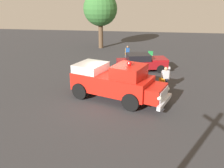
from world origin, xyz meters
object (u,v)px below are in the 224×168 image
vintage_fire_truck (115,81)px  oak_tree_left (100,9)px  classic_hot_rod (142,62)px  spectator_seated (128,52)px  spectator_standing (165,77)px  lawn_chair_spare (160,85)px  lawn_chair_near_truck (128,52)px  lawn_chair_by_car (150,56)px

vintage_fire_truck → oak_tree_left: bearing=13.9°
vintage_fire_truck → classic_hot_rod: (6.43, -1.51, -0.45)m
vintage_fire_truck → spectator_seated: size_ratio=4.91×
classic_hot_rod → spectator_standing: 4.79m
classic_hot_rod → spectator_seated: bearing=21.4°
lawn_chair_spare → classic_hot_rod: bearing=14.8°
classic_hot_rod → spectator_standing: spectator_standing is taller
lawn_chair_near_truck → lawn_chair_spare: size_ratio=1.00×
lawn_chair_spare → oak_tree_left: bearing=25.5°
vintage_fire_truck → lawn_chair_near_truck: bearing=0.5°
classic_hot_rod → lawn_chair_near_truck: 4.51m
spectator_standing → oak_tree_left: size_ratio=0.25×
vintage_fire_truck → classic_hot_rod: size_ratio=1.35×
classic_hot_rod → lawn_chair_by_car: bearing=-13.2°
vintage_fire_truck → classic_hot_rod: 6.62m
vintage_fire_truck → lawn_chair_near_truck: (10.64, 0.09, -0.61)m
classic_hot_rod → lawn_chair_by_car: classic_hot_rod is taller
oak_tree_left → spectator_seated: bearing=-142.3°
spectator_standing → spectator_seated: bearing=20.8°
vintage_fire_truck → lawn_chair_by_car: bearing=-13.2°
vintage_fire_truck → spectator_seated: (10.50, 0.08, -0.50)m
lawn_chair_spare → spectator_seated: 9.59m
classic_hot_rod → lawn_chair_spare: size_ratio=4.59×
lawn_chair_spare → spectator_seated: (9.13, 2.93, 0.11)m
vintage_fire_truck → lawn_chair_by_car: size_ratio=6.21×
vintage_fire_truck → spectator_standing: (1.94, -3.17, -0.23)m
lawn_chair_near_truck → classic_hot_rod: bearing=-159.1°
classic_hot_rod → vintage_fire_truck: bearing=166.8°
lawn_chair_near_truck → spectator_standing: spectator_standing is taller
lawn_chair_near_truck → lawn_chair_by_car: bearing=-115.3°
classic_hot_rod → spectator_standing: bearing=-159.7°
lawn_chair_by_car → spectator_seated: 2.52m
vintage_fire_truck → oak_tree_left: size_ratio=0.95×
oak_tree_left → lawn_chair_by_car: bearing=-133.7°
lawn_chair_near_truck → oak_tree_left: size_ratio=0.15×
lawn_chair_near_truck → spectator_seated: bearing=-175.7°
classic_hot_rod → spectator_standing: size_ratio=2.79×
lawn_chair_by_car → lawn_chair_near_truck: bearing=64.7°
lawn_chair_by_car → spectator_standing: (-7.59, -0.93, 0.37)m
lawn_chair_spare → spectator_standing: (0.57, -0.33, 0.37)m
lawn_chair_near_truck → lawn_chair_spare: (-9.27, -2.94, 0.00)m
oak_tree_left → vintage_fire_truck: bearing=-166.1°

